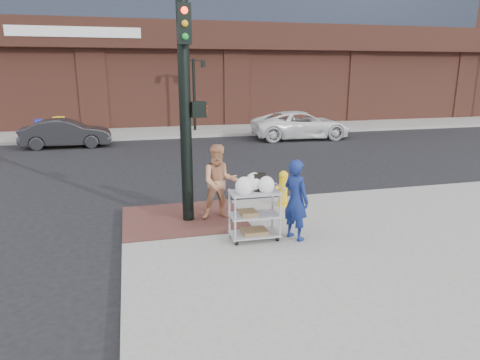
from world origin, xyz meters
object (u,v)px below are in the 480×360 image
object	(u,v)px
sedan_dark	(66,133)
utility_cart	(255,210)
lamp_post	(194,87)
fire_hydrant	(283,188)
traffic_signal_pole	(186,104)
minivan_white	(301,125)
woman_blue	(296,200)
pedestrian_tan	(220,182)

from	to	relation	value
sedan_dark	utility_cart	xyz separation A→B (m)	(5.24, -13.47, 0.12)
lamp_post	fire_hydrant	distance (m)	14.88
lamp_post	traffic_signal_pole	xyz separation A→B (m)	(-2.48, -15.23, 0.21)
lamp_post	traffic_signal_pole	bearing A→B (deg)	-99.24
minivan_white	utility_cart	size ratio (longest dim) A/B	3.76
woman_blue	minivan_white	bearing A→B (deg)	-49.12
lamp_post	fire_hydrant	bearing A→B (deg)	-89.97
traffic_signal_pole	woman_blue	xyz separation A→B (m)	(1.96, -1.67, -1.84)
utility_cart	fire_hydrant	bearing A→B (deg)	55.84
minivan_white	sedan_dark	bearing A→B (deg)	91.54
sedan_dark	fire_hydrant	size ratio (longest dim) A/B	4.37
traffic_signal_pole	minivan_white	world-z (taller)	traffic_signal_pole
traffic_signal_pole	sedan_dark	size ratio (longest dim) A/B	1.24
pedestrian_tan	traffic_signal_pole	bearing A→B (deg)	176.98
fire_hydrant	woman_blue	bearing A→B (deg)	-103.78
minivan_white	fire_hydrant	xyz separation A→B (m)	(-5.08, -11.09, -0.10)
pedestrian_tan	sedan_dark	world-z (taller)	pedestrian_tan
traffic_signal_pole	utility_cart	size ratio (longest dim) A/B	3.61
traffic_signal_pole	pedestrian_tan	distance (m)	1.93
woman_blue	pedestrian_tan	distance (m)	2.03
woman_blue	fire_hydrant	world-z (taller)	woman_blue
woman_blue	utility_cart	distance (m)	0.87
pedestrian_tan	fire_hydrant	xyz separation A→B (m)	(1.78, 0.56, -0.41)
minivan_white	utility_cart	world-z (taller)	utility_cart
minivan_white	fire_hydrant	size ratio (longest dim) A/B	5.66
pedestrian_tan	sedan_dark	distance (m)	12.96
fire_hydrant	minivan_white	bearing A→B (deg)	65.41
lamp_post	fire_hydrant	world-z (taller)	lamp_post
traffic_signal_pole	woman_blue	bearing A→B (deg)	-40.56
lamp_post	minivan_white	bearing A→B (deg)	-35.69
lamp_post	woman_blue	bearing A→B (deg)	-91.77
pedestrian_tan	lamp_post	bearing A→B (deg)	86.68
traffic_signal_pole	pedestrian_tan	size ratio (longest dim) A/B	2.84
fire_hydrant	lamp_post	bearing A→B (deg)	90.03
utility_cart	fire_hydrant	world-z (taller)	utility_cart
lamp_post	minivan_white	world-z (taller)	lamp_post
minivan_white	fire_hydrant	distance (m)	12.20
utility_cart	fire_hydrant	size ratio (longest dim) A/B	1.51
woman_blue	pedestrian_tan	size ratio (longest dim) A/B	0.95
pedestrian_tan	sedan_dark	bearing A→B (deg)	115.12
sedan_dark	utility_cart	bearing A→B (deg)	-158.36
minivan_white	utility_cart	distance (m)	14.59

